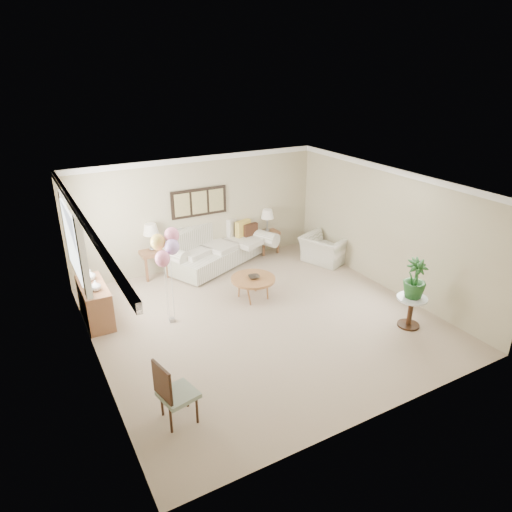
# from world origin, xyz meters

# --- Properties ---
(ground_plane) EXTENTS (6.00, 6.00, 0.00)m
(ground_plane) POSITION_xyz_m (0.00, 0.00, 0.00)
(ground_plane) COLOR tan
(room_shell) EXTENTS (6.04, 6.04, 2.60)m
(room_shell) POSITION_xyz_m (-0.11, 0.09, 1.63)
(room_shell) COLOR #B8B091
(room_shell) RESTS_ON ground
(wall_art_triptych) EXTENTS (1.35, 0.06, 0.65)m
(wall_art_triptych) POSITION_xyz_m (0.00, 2.96, 1.55)
(wall_art_triptych) COLOR black
(wall_art_triptych) RESTS_ON ground
(sofa) EXTENTS (3.08, 1.95, 1.00)m
(sofa) POSITION_xyz_m (0.32, 2.83, 0.39)
(sofa) COLOR white
(sofa) RESTS_ON ground
(end_table_left) EXTENTS (0.59, 0.54, 0.64)m
(end_table_left) POSITION_xyz_m (-1.21, 2.87, 0.54)
(end_table_left) COLOR #91533B
(end_table_left) RESTS_ON ground
(end_table_right) EXTENTS (0.52, 0.47, 0.57)m
(end_table_right) POSITION_xyz_m (1.77, 2.87, 0.48)
(end_table_right) COLOR #91533B
(end_table_right) RESTS_ON ground
(lamp_left) EXTENTS (0.35, 0.35, 0.61)m
(lamp_left) POSITION_xyz_m (-1.21, 2.87, 1.11)
(lamp_left) COLOR gray
(lamp_left) RESTS_ON end_table_left
(lamp_right) EXTENTS (0.32, 0.32, 0.57)m
(lamp_right) POSITION_xyz_m (1.77, 2.87, 1.00)
(lamp_right) COLOR gray
(lamp_right) RESTS_ON end_table_right
(coffee_table) EXTENTS (0.91, 0.91, 0.46)m
(coffee_table) POSITION_xyz_m (0.25, 0.84, 0.43)
(coffee_table) COLOR #A56B37
(coffee_table) RESTS_ON ground
(decor_bowl) EXTENTS (0.29, 0.29, 0.06)m
(decor_bowl) POSITION_xyz_m (0.25, 0.81, 0.49)
(decor_bowl) COLOR black
(decor_bowl) RESTS_ON coffee_table
(armchair) EXTENTS (1.18, 1.26, 0.66)m
(armchair) POSITION_xyz_m (2.66, 1.64, 0.33)
(armchair) COLOR white
(armchair) RESTS_ON ground
(side_table) EXTENTS (0.55, 0.55, 0.60)m
(side_table) POSITION_xyz_m (2.25, -1.51, 0.45)
(side_table) COLOR silver
(side_table) RESTS_ON ground
(potted_plant) EXTENTS (0.47, 0.47, 0.73)m
(potted_plant) POSITION_xyz_m (2.26, -1.49, 0.96)
(potted_plant) COLOR #1C481D
(potted_plant) RESTS_ON side_table
(accent_chair) EXTENTS (0.54, 0.54, 0.94)m
(accent_chair) POSITION_xyz_m (-2.37, -1.73, 0.49)
(accent_chair) COLOR gray
(accent_chair) RESTS_ON ground
(credenza) EXTENTS (0.46, 1.20, 0.74)m
(credenza) POSITION_xyz_m (-2.76, 1.50, 0.37)
(credenza) COLOR #91533B
(credenza) RESTS_ON ground
(vase_white) EXTENTS (0.24, 0.24, 0.20)m
(vase_white) POSITION_xyz_m (-2.74, 1.25, 0.84)
(vase_white) COLOR silver
(vase_white) RESTS_ON credenza
(vase_sage) EXTENTS (0.26, 0.26, 0.21)m
(vase_sage) POSITION_xyz_m (-2.74, 1.74, 0.84)
(vase_sage) COLOR silver
(vase_sage) RESTS_ON credenza
(balloon_cluster) EXTENTS (0.53, 0.52, 1.83)m
(balloon_cluster) POSITION_xyz_m (-1.53, 0.78, 1.52)
(balloon_cluster) COLOR gray
(balloon_cluster) RESTS_ON ground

